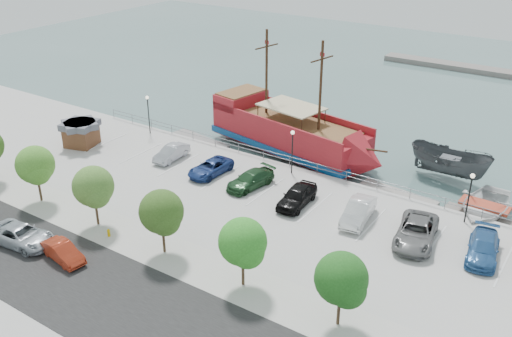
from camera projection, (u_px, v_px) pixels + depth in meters
The scene contains 29 objects.
ground at pixel (253, 211), 49.03m from camera, with size 160.00×160.00×0.00m, color #456864.
street at pixel (113, 300), 36.59m from camera, with size 100.00×8.00×0.04m, color black.
sidewalk at pixel (175, 256), 41.09m from camera, with size 100.00×4.00×0.05m, color #B4B1AB.
seawall_railing at pixel (299, 163), 54.22m from camera, with size 50.00×0.06×1.00m.
pirate_ship at pixel (300, 137), 58.48m from camera, with size 20.94×9.07×13.01m.
patrol_boat at pixel (449, 165), 53.89m from camera, with size 2.98×7.94×3.07m, color #44484B.
speedboat at pixel (484, 209), 47.82m from camera, with size 5.27×7.38×1.53m, color silver.
dock_west at pixel (199, 141), 62.53m from camera, with size 7.50×2.14×0.43m, color gray.
dock_mid at pixel (397, 196), 51.13m from camera, with size 7.25×2.07×0.41m, color gray.
dock_east at pixel (484, 220), 47.29m from camera, with size 6.80×1.94×0.39m, color gray.
shed at pixel (81, 133), 58.93m from camera, with size 3.92×3.92×2.60m.
street_van at pixel (21, 235), 42.24m from camera, with size 2.49×5.40×1.50m, color #A1AAB2.
street_sedan at pixel (63, 252), 40.43m from camera, with size 1.39×3.98×1.31m, color #A82E17.
fire_hydrant at pixel (109, 233), 43.32m from camera, with size 0.23×0.23×0.67m.
lamp_post_left at pixel (148, 108), 61.24m from camera, with size 0.36×0.36×4.28m.
lamp_post_mid at pixel (292, 144), 52.20m from camera, with size 0.36×0.36×4.28m.
lamp_post_right at pixel (470, 189), 44.17m from camera, with size 0.36×0.36×4.28m.
tree_b at pixel (36, 166), 47.08m from camera, with size 3.30×3.20×5.00m.
tree_c at pixel (94, 188), 43.56m from camera, with size 3.30×3.20×5.00m.
tree_d at pixel (162, 214), 40.05m from camera, with size 3.30×3.20×5.00m.
tree_e at pixel (244, 244), 36.53m from camera, with size 3.30×3.20×5.00m.
tree_f at pixel (343, 281), 33.02m from camera, with size 3.30×3.20×5.00m.
parked_car_b at pixel (171, 153), 55.98m from camera, with size 1.49×4.27×1.41m, color #A2A6AE.
parked_car_c at pixel (210, 168), 52.97m from camera, with size 2.24×4.85×1.35m, color navy.
parked_car_d at pixel (250, 180), 50.64m from camera, with size 2.01×4.94×1.43m, color #1E4625.
parked_car_e at pixel (297, 196), 47.63m from camera, with size 1.98×4.91×1.67m, color black.
parked_car_f at pixel (358, 211), 45.32m from camera, with size 1.73×4.97×1.64m, color silver.
parked_car_g at pixel (416, 232), 42.50m from camera, with size 2.76×5.98×1.66m, color slate.
parked_car_h at pixel (483, 248), 40.72m from camera, with size 2.11×5.19×1.51m, color #2B5B94.
Camera 1 is at (23.97, -35.30, 23.42)m, focal length 40.00 mm.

